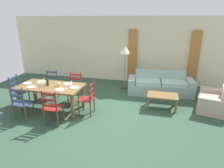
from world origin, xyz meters
TOP-DOWN VIEW (x-y plane):
  - ground_plane at (0.00, 0.00)m, footprint 9.60×9.60m
  - wall_far at (0.00, 3.30)m, footprint 9.60×0.16m
  - curtain_panel_left at (0.63, 3.16)m, footprint 0.35×0.08m
  - curtain_panel_right at (3.03, 3.16)m, footprint 0.35×0.08m
  - dining_table at (-1.32, -0.01)m, footprint 1.90×0.96m
  - dining_chair_near_left at (-1.76, -0.76)m, footprint 0.43×0.41m
  - dining_chair_near_right at (-0.82, -0.79)m, footprint 0.43×0.41m
  - dining_chair_far_left at (-1.80, 0.78)m, footprint 0.42×0.40m
  - dining_chair_far_right at (-0.87, 0.70)m, footprint 0.44×0.42m
  - dining_chair_head_west at (-2.47, -0.01)m, footprint 0.43×0.44m
  - dining_chair_head_east at (-0.15, -0.02)m, footprint 0.41×0.43m
  - dinner_plate_near_left at (-1.77, -0.26)m, footprint 0.24×0.24m
  - fork_near_left at (-1.92, -0.26)m, footprint 0.03×0.17m
  - dinner_plate_near_right at (-0.87, -0.26)m, footprint 0.24×0.24m
  - fork_near_right at (-1.02, -0.26)m, footprint 0.03×0.17m
  - dinner_plate_far_left at (-1.77, 0.24)m, footprint 0.24×0.24m
  - fork_far_left at (-1.92, 0.24)m, footprint 0.03×0.17m
  - dinner_plate_far_right at (-0.87, 0.24)m, footprint 0.24×0.24m
  - fork_far_right at (-1.02, 0.24)m, footprint 0.02×0.17m
  - dinner_plate_head_west at (-2.10, -0.01)m, footprint 0.24×0.24m
  - fork_head_west at (-2.25, -0.01)m, footprint 0.02×0.17m
  - dinner_plate_head_east at (-0.54, -0.01)m, footprint 0.24×0.24m
  - fork_head_east at (-0.69, -0.01)m, footprint 0.03×0.17m
  - wine_bottle at (-1.39, -0.02)m, footprint 0.07×0.07m
  - wine_glass_near_left at (-1.64, -0.17)m, footprint 0.06×0.06m
  - wine_glass_near_right at (-0.74, -0.15)m, footprint 0.06×0.06m
  - wine_glass_far_left at (-1.64, 0.12)m, footprint 0.06×0.06m
  - wine_glass_far_right at (-0.72, 0.13)m, footprint 0.06×0.06m
  - coffee_cup_primary at (-1.06, 0.05)m, footprint 0.07×0.07m
  - coffee_cup_secondary at (-1.62, -0.07)m, footprint 0.07×0.07m
  - candle_tall at (-1.50, 0.01)m, footprint 0.05×0.05m
  - candle_short at (-1.12, -0.05)m, footprint 0.05×0.05m
  - couch at (1.82, 2.09)m, footprint 2.35×1.03m
  - coffee_table at (1.90, 0.88)m, footprint 0.90×0.56m
  - armchair_upholstered at (3.45, 1.11)m, footprint 1.05×1.31m
  - standing_lamp at (0.48, 2.28)m, footprint 0.40×0.40m

SIDE VIEW (x-z plane):
  - ground_plane at x=0.00m, z-range -0.02..0.00m
  - armchair_upholstered at x=3.45m, z-range -0.11..0.61m
  - couch at x=1.82m, z-range -0.11..0.69m
  - coffee_table at x=1.90m, z-range 0.15..0.57m
  - dining_chair_near_left at x=-1.76m, z-range 0.00..0.96m
  - dining_chair_near_right at x=-0.82m, z-range 0.00..0.96m
  - dining_chair_far_left at x=-1.80m, z-range 0.00..0.96m
  - dining_chair_far_right at x=-0.87m, z-range 0.00..0.96m
  - dining_chair_head_west at x=-2.47m, z-range 0.00..0.96m
  - dining_chair_head_east at x=-0.15m, z-range 0.00..0.96m
  - dining_table at x=-1.32m, z-range 0.29..1.04m
  - fork_near_left at x=-1.92m, z-range 0.75..0.76m
  - fork_near_right at x=-1.02m, z-range 0.75..0.76m
  - fork_far_left at x=-1.92m, z-range 0.75..0.76m
  - fork_far_right at x=-1.02m, z-range 0.75..0.76m
  - fork_head_west at x=-2.25m, z-range 0.75..0.76m
  - fork_head_east at x=-0.69m, z-range 0.75..0.76m
  - dinner_plate_near_left at x=-1.77m, z-range 0.75..0.77m
  - dinner_plate_near_right at x=-0.87m, z-range 0.75..0.77m
  - dinner_plate_far_left at x=-1.77m, z-range 0.75..0.77m
  - dinner_plate_far_right at x=-0.87m, z-range 0.75..0.77m
  - dinner_plate_head_west at x=-2.10m, z-range 0.75..0.77m
  - dinner_plate_head_east at x=-0.54m, z-range 0.75..0.77m
  - candle_short at x=-1.12m, z-range 0.71..0.87m
  - coffee_cup_primary at x=-1.06m, z-range 0.75..0.84m
  - coffee_cup_secondary at x=-1.62m, z-range 0.75..0.84m
  - candle_tall at x=-1.50m, z-range 0.70..0.93m
  - wine_glass_near_left at x=-1.64m, z-range 0.78..0.94m
  - wine_glass_near_right at x=-0.74m, z-range 0.78..0.94m
  - wine_glass_far_left at x=-1.64m, z-range 0.78..0.94m
  - wine_glass_far_right at x=-0.72m, z-range 0.78..0.94m
  - wine_bottle at x=-1.39m, z-range 0.71..1.03m
  - curtain_panel_left at x=0.63m, z-range 0.00..2.20m
  - curtain_panel_right at x=3.03m, z-range 0.00..2.20m
  - wall_far at x=0.00m, z-range 0.00..2.70m
  - standing_lamp at x=0.48m, z-range 0.59..2.23m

